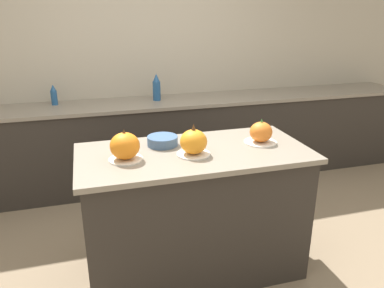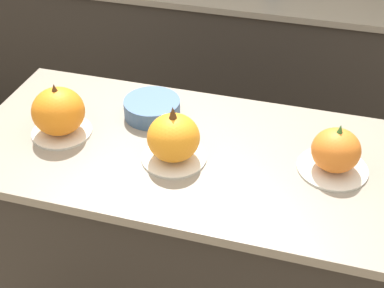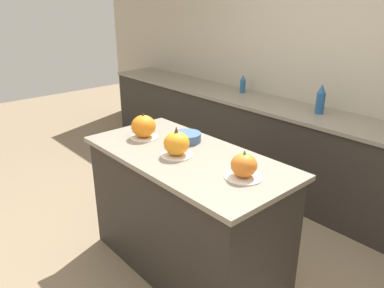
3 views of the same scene
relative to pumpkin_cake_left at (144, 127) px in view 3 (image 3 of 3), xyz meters
The scene contains 10 objects.
ground_plane 1.12m from the pumpkin_cake_left, ahead, with size 12.00×12.00×0.00m, color #847056.
wall_back 1.99m from the pumpkin_cake_left, 76.60° to the left, with size 8.00×0.06×2.50m.
kitchen_island 0.72m from the pumpkin_cake_left, ahead, with size 1.55×0.75×0.94m.
back_counter 1.75m from the pumpkin_cake_left, 73.96° to the left, with size 6.00×0.60×0.92m.
pumpkin_cake_left is the anchor object (origin of this frame).
pumpkin_cake_center 0.44m from the pumpkin_cake_left, ahead, with size 0.22×0.22×0.21m.
pumpkin_cake_right 0.96m from the pumpkin_cake_left, ahead, with size 0.23×0.23×0.18m.
bottle_tall 1.71m from the pumpkin_cake_left, 72.42° to the left, with size 0.08×0.08×0.28m.
bottle_short 1.80m from the pumpkin_cake_left, 106.57° to the left, with size 0.06×0.06×0.21m.
mixing_bowl 0.34m from the pumpkin_cake_left, 35.20° to the left, with size 0.21×0.21×0.07m.
Camera 3 is at (1.80, -1.54, 1.95)m, focal length 35.00 mm.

